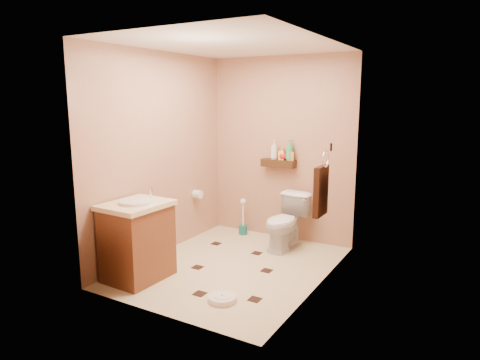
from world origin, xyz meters
The scene contains 19 objects.
ground centered at (0.00, 0.00, 0.00)m, with size 2.50×2.50×0.00m, color beige.
wall_back centered at (0.00, 1.25, 1.20)m, with size 2.00×0.04×2.40m, color tan.
wall_front centered at (0.00, -1.25, 1.20)m, with size 2.00×0.04×2.40m, color tan.
wall_left centered at (-1.00, 0.00, 1.20)m, with size 0.04×2.50×2.40m, color tan.
wall_right centered at (1.00, 0.00, 1.20)m, with size 0.04×2.50×2.40m, color tan.
ceiling centered at (0.00, 0.00, 2.40)m, with size 2.00×2.50×0.02m, color silver.
wall_shelf centered at (0.00, 1.17, 1.02)m, with size 0.46×0.14×0.10m, color #3D2710.
floor_accents centered at (0.03, -0.08, 0.00)m, with size 1.28×1.41×0.01m.
toilet centered at (0.27, 0.83, 0.34)m, with size 0.38×0.67×0.69m, color white.
vanity centered at (-0.70, -0.76, 0.42)m, with size 0.57×0.68×0.94m.
bathroom_scale centered at (0.34, -0.76, 0.03)m, with size 0.34×0.34×0.05m.
toilet_brush centered at (-0.48, 1.07, 0.18)m, with size 0.12×0.12×0.51m.
towel_ring centered at (0.91, 0.25, 0.95)m, with size 0.12×0.30×0.76m.
toilet_paper centered at (-0.94, 0.65, 0.60)m, with size 0.12×0.11×0.12m.
bottle_a centered at (-0.06, 1.17, 1.19)m, with size 0.10×0.10×0.25m, color silver.
bottle_b centered at (0.05, 1.17, 1.16)m, with size 0.08×0.08×0.18m, color yellow.
bottle_c centered at (0.07, 1.17, 1.14)m, with size 0.11×0.11×0.14m, color red.
bottle_d centered at (0.16, 1.17, 1.20)m, with size 0.10×0.10×0.27m, color #359F61.
bottle_e centered at (0.17, 1.17, 1.16)m, with size 0.08×0.08×0.17m, color #CE8F44.
Camera 1 is at (2.34, -3.89, 1.86)m, focal length 32.00 mm.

